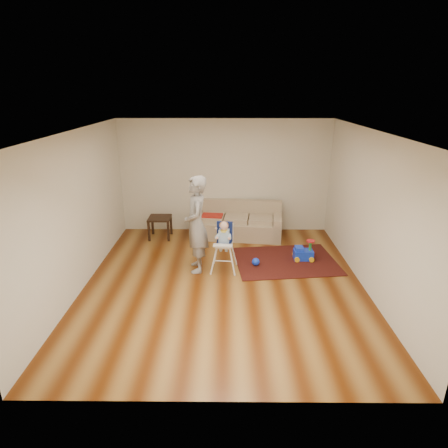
{
  "coord_description": "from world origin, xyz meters",
  "views": [
    {
      "loc": [
        0.05,
        -6.04,
        3.35
      ],
      "look_at": [
        0.0,
        0.4,
        1.0
      ],
      "focal_mm": 30.0,
      "sensor_mm": 36.0,
      "label": 1
    }
  ],
  "objects_px": {
    "ride_on_toy": "(304,250)",
    "toy_ball": "(256,262)",
    "high_chair": "(224,247)",
    "adult": "(196,225)",
    "side_table": "(160,227)",
    "sofa": "(236,220)"
  },
  "relations": [
    {
      "from": "ride_on_toy",
      "to": "high_chair",
      "type": "relative_size",
      "value": 0.42
    },
    {
      "from": "sofa",
      "to": "high_chair",
      "type": "bearing_deg",
      "value": -92.47
    },
    {
      "from": "sofa",
      "to": "ride_on_toy",
      "type": "height_order",
      "value": "sofa"
    },
    {
      "from": "adult",
      "to": "toy_ball",
      "type": "bearing_deg",
      "value": 89.01
    },
    {
      "from": "sofa",
      "to": "adult",
      "type": "xyz_separation_m",
      "value": [
        -0.8,
        -1.75,
        0.52
      ]
    },
    {
      "from": "side_table",
      "to": "ride_on_toy",
      "type": "height_order",
      "value": "side_table"
    },
    {
      "from": "ride_on_toy",
      "to": "adult",
      "type": "xyz_separation_m",
      "value": [
        -2.15,
        -0.44,
        0.7
      ]
    },
    {
      "from": "toy_ball",
      "to": "high_chair",
      "type": "distance_m",
      "value": 0.76
    },
    {
      "from": "ride_on_toy",
      "to": "toy_ball",
      "type": "distance_m",
      "value": 1.05
    },
    {
      "from": "side_table",
      "to": "high_chair",
      "type": "relative_size",
      "value": 0.51
    },
    {
      "from": "side_table",
      "to": "toy_ball",
      "type": "relative_size",
      "value": 3.26
    },
    {
      "from": "toy_ball",
      "to": "adult",
      "type": "distance_m",
      "value": 1.43
    },
    {
      "from": "sofa",
      "to": "side_table",
      "type": "xyz_separation_m",
      "value": [
        -1.8,
        -0.1,
        -0.15
      ]
    },
    {
      "from": "side_table",
      "to": "adult",
      "type": "distance_m",
      "value": 2.05
    },
    {
      "from": "ride_on_toy",
      "to": "high_chair",
      "type": "bearing_deg",
      "value": -165.11
    },
    {
      "from": "side_table",
      "to": "ride_on_toy",
      "type": "xyz_separation_m",
      "value": [
        3.15,
        -1.21,
        -0.03
      ]
    },
    {
      "from": "toy_ball",
      "to": "adult",
      "type": "bearing_deg",
      "value": -172.91
    },
    {
      "from": "side_table",
      "to": "high_chair",
      "type": "height_order",
      "value": "high_chair"
    },
    {
      "from": "ride_on_toy",
      "to": "high_chair",
      "type": "distance_m",
      "value": 1.71
    },
    {
      "from": "side_table",
      "to": "toy_ball",
      "type": "height_order",
      "value": "side_table"
    },
    {
      "from": "toy_ball",
      "to": "high_chair",
      "type": "height_order",
      "value": "high_chair"
    },
    {
      "from": "high_chair",
      "to": "sofa",
      "type": "bearing_deg",
      "value": 86.55
    }
  ]
}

